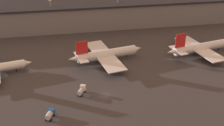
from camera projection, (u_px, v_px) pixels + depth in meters
name	position (u px, v px, depth m)	size (l,w,h in m)	color
ground	(105.00, 95.00, 114.82)	(600.00, 600.00, 0.00)	#383538
terminal_building	(84.00, 14.00, 185.48)	(199.64, 29.32, 16.15)	slate
airplane_2	(106.00, 54.00, 140.58)	(39.14, 37.68, 12.66)	silver
airplane_3	(201.00, 47.00, 148.18)	(41.33, 34.18, 13.26)	silver
service_vehicle_2	(50.00, 114.00, 101.18)	(3.76, 5.20, 2.75)	#195199
service_vehicle_3	(82.00, 90.00, 115.12)	(4.07, 5.52, 3.16)	white
lamp_post_1	(51.00, 10.00, 173.58)	(1.80, 1.80, 20.83)	slate
lamp_post_2	(118.00, 7.00, 180.41)	(1.80, 1.80, 20.90)	slate
lamp_post_3	(173.00, 4.00, 186.66)	(1.80, 1.80, 20.12)	slate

